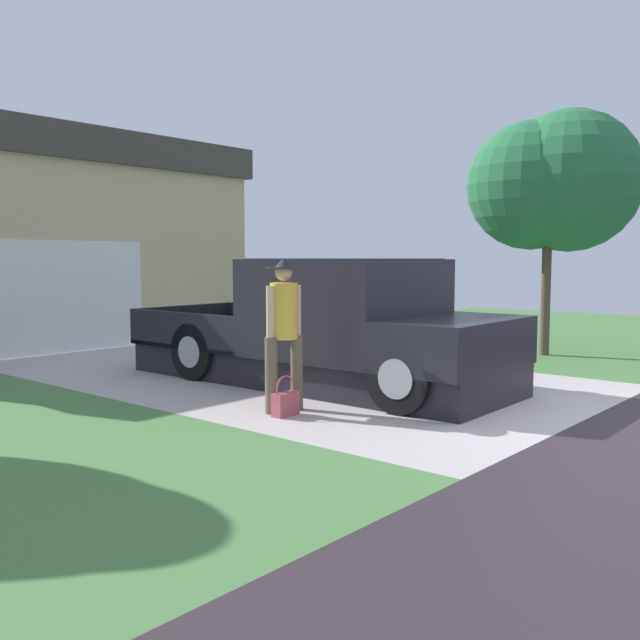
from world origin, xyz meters
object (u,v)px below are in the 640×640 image
(pickup_truck, at_px, (339,329))
(front_yard_tree, at_px, (551,186))
(house_with_garage, at_px, (9,239))
(person_with_hat, at_px, (284,324))
(handbag, at_px, (285,402))

(pickup_truck, height_order, front_yard_tree, front_yard_tree)
(pickup_truck, bearing_deg, house_with_garage, -89.07)
(person_with_hat, distance_m, handbag, 0.86)
(house_with_garage, bearing_deg, pickup_truck, -88.16)
(pickup_truck, distance_m, person_with_hat, 1.70)
(handbag, relative_size, house_with_garage, 0.05)
(pickup_truck, height_order, handbag, pickup_truck)
(pickup_truck, height_order, person_with_hat, person_with_hat)
(handbag, bearing_deg, person_with_hat, 46.39)
(house_with_garage, relative_size, front_yard_tree, 2.04)
(handbag, xyz_separation_m, front_yard_tree, (6.58, -0.17, 2.81))
(pickup_truck, bearing_deg, front_yard_tree, 169.06)
(handbag, relative_size, front_yard_tree, 0.10)
(person_with_hat, relative_size, house_with_garage, 0.20)
(person_with_hat, bearing_deg, front_yard_tree, 8.49)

